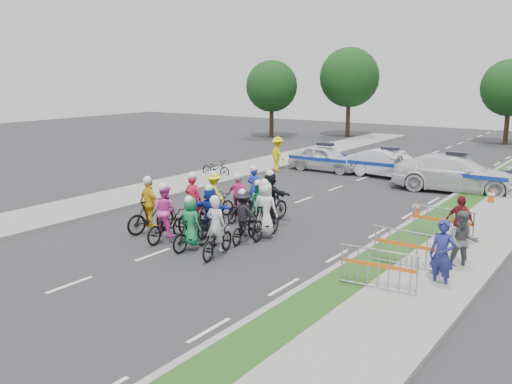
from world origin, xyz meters
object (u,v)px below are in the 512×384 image
Objects in this scene: marshal_hiviz at (278,154)px; barrier_0 at (378,271)px; rider_7 at (266,215)px; police_car_2 at (455,173)px; barrier_1 at (407,251)px; parked_bike at (216,168)px; spectator_1 at (463,242)px; tree_0 at (272,86)px; rider_2 at (166,219)px; barrier_2 at (443,225)px; rider_6 at (194,210)px; cone_1 at (491,197)px; rider_1 at (191,229)px; tree_4 at (510,88)px; rider_8 at (259,209)px; spectator_0 at (442,255)px; rider_0 at (217,236)px; police_car_0 at (325,158)px; rider_3 at (150,211)px; rider_11 at (271,200)px; rider_5 at (211,214)px; rider_10 at (214,200)px; police_car_1 at (390,164)px; cone_0 at (416,209)px; spectator_2 at (460,222)px; rider_4 at (244,221)px; rider_9 at (239,203)px; tree_3 at (349,77)px.

marshal_hiviz reaches higher than barrier_0.
police_car_2 is at bearing -110.62° from rider_7.
barrier_1 reaches higher than parked_bike.
tree_0 reaches higher than spectator_1.
marshal_hiviz is (-4.17, 13.26, 0.23)m from rider_2.
rider_6 is at bearing -156.70° from barrier_2.
barrier_2 is 6.35m from cone_1.
rider_1 is 0.27× the size of tree_4.
rider_8 is 7.37m from spectator_0.
police_car_2 is 8.09× the size of cone_1.
rider_8 is at bearing -88.18° from rider_0.
police_car_0 is at bearing -74.08° from rider_1.
police_car_0 is at bearing -74.41° from rider_3.
police_car_0 is (-3.51, 10.84, -0.12)m from rider_11.
rider_7 reaches higher than marshal_hiviz.
rider_5 is at bearing 142.38° from marshal_hiviz.
cone_1 is at bearing -123.34° from rider_10.
rider_7 is 0.99× the size of barrier_0.
rider_8 is (0.20, 3.38, -0.03)m from rider_1.
cone_1 is (5.78, -3.53, -0.38)m from police_car_1.
tree_0 is (-13.33, 26.71, 3.47)m from rider_2.
rider_5 is 29.39m from tree_0.
marshal_hiviz reaches higher than cone_1.
police_car_1 is at bearing 118.33° from cone_0.
rider_3 is 1.18× the size of spectator_2.
rider_5 is at bearing 151.39° from rider_6.
spectator_2 is (6.30, -10.21, 0.11)m from police_car_1.
rider_4 is at bearing 162.18° from barrier_0.
rider_7 is 1.06× the size of marshal_hiviz.
police_car_2 is 2.83× the size of barrier_2.
rider_9 is (-1.99, 1.26, -0.08)m from rider_7.
rider_11 is 5.99m from barrier_2.
cone_1 is at bearing -142.67° from police_car_2.
barrier_2 is at bearing -174.79° from police_car_2.
tree_0 reaches higher than cone_1.
barrier_0 is at bearing -63.17° from tree_3.
cone_0 is at bearing -134.48° from rider_10.
tree_4 reaches higher than barrier_2.
rider_9 is at bearing 144.74° from marshal_hiviz.
spectator_0 is at bearing -83.96° from cone_1.
police_car_0 is (-4.14, 13.37, 0.01)m from rider_4.
rider_8 reaches higher than cone_1.
police_car_0 is at bearing -76.21° from rider_7.
tree_3 is (-13.99, 23.34, 4.55)m from cone_0.
rider_7 is at bearing -177.92° from rider_6.
rider_10 is 0.30× the size of tree_4.
rider_3 is 1.04× the size of marshal_hiviz.
rider_8 is 2.46× the size of cone_0.
police_car_0 is 16.82m from tree_0.
rider_3 is 13.21m from marshal_hiviz.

